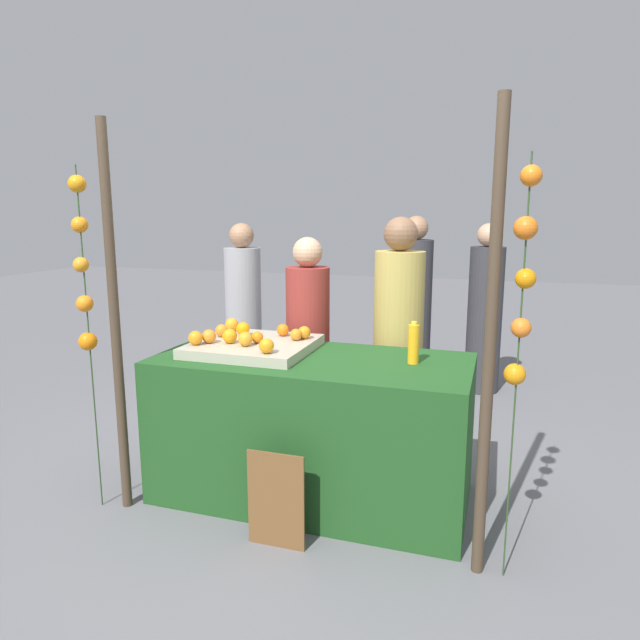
# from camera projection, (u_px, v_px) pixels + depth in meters

# --- Properties ---
(ground_plane) EXTENTS (24.00, 24.00, 0.00)m
(ground_plane) POSITION_uv_depth(u_px,v_px,m) (313.00, 494.00, 3.48)
(ground_plane) COLOR slate
(stall_counter) EXTENTS (1.85, 0.86, 0.87)m
(stall_counter) POSITION_uv_depth(u_px,v_px,m) (312.00, 427.00, 3.40)
(stall_counter) COLOR #1E4C1E
(stall_counter) RESTS_ON ground_plane
(orange_tray) EXTENTS (0.71, 0.68, 0.06)m
(orange_tray) POSITION_uv_depth(u_px,v_px,m) (253.00, 346.00, 3.47)
(orange_tray) COLOR #B2AD99
(orange_tray) RESTS_ON stall_counter
(orange_0) EXTENTS (0.08, 0.08, 0.08)m
(orange_0) POSITION_uv_depth(u_px,v_px,m) (222.00, 331.00, 3.59)
(orange_0) COLOR orange
(orange_0) RESTS_ON orange_tray
(orange_1) EXTENTS (0.09, 0.09, 0.09)m
(orange_1) POSITION_uv_depth(u_px,v_px,m) (245.00, 339.00, 3.34)
(orange_1) COLOR orange
(orange_1) RESTS_ON orange_tray
(orange_2) EXTENTS (0.09, 0.09, 0.09)m
(orange_2) POSITION_uv_depth(u_px,v_px,m) (195.00, 338.00, 3.37)
(orange_2) COLOR orange
(orange_2) RESTS_ON orange_tray
(orange_3) EXTENTS (0.09, 0.09, 0.09)m
(orange_3) POSITION_uv_depth(u_px,v_px,m) (267.00, 346.00, 3.17)
(orange_3) COLOR orange
(orange_3) RESTS_ON orange_tray
(orange_4) EXTENTS (0.09, 0.09, 0.09)m
(orange_4) POSITION_uv_depth(u_px,v_px,m) (243.00, 329.00, 3.63)
(orange_4) COLOR orange
(orange_4) RESTS_ON orange_tray
(orange_5) EXTENTS (0.08, 0.08, 0.08)m
(orange_5) POSITION_uv_depth(u_px,v_px,m) (283.00, 330.00, 3.61)
(orange_5) COLOR orange
(orange_5) RESTS_ON orange_tray
(orange_6) EXTENTS (0.08, 0.08, 0.08)m
(orange_6) POSITION_uv_depth(u_px,v_px,m) (304.00, 333.00, 3.53)
(orange_6) COLOR orange
(orange_6) RESTS_ON orange_tray
(orange_7) EXTENTS (0.08, 0.08, 0.08)m
(orange_7) POSITION_uv_depth(u_px,v_px,m) (209.00, 336.00, 3.41)
(orange_7) COLOR orange
(orange_7) RESTS_ON orange_tray
(orange_8) EXTENTS (0.09, 0.09, 0.09)m
(orange_8) POSITION_uv_depth(u_px,v_px,m) (232.00, 325.00, 3.76)
(orange_8) COLOR orange
(orange_8) RESTS_ON orange_tray
(orange_9) EXTENTS (0.07, 0.07, 0.07)m
(orange_9) POSITION_uv_depth(u_px,v_px,m) (296.00, 335.00, 3.49)
(orange_9) COLOR orange
(orange_9) RESTS_ON orange_tray
(orange_10) EXTENTS (0.09, 0.09, 0.09)m
(orange_10) POSITION_uv_depth(u_px,v_px,m) (230.00, 336.00, 3.41)
(orange_10) COLOR orange
(orange_10) RESTS_ON orange_tray
(orange_11) EXTENTS (0.07, 0.07, 0.07)m
(orange_11) POSITION_uv_depth(u_px,v_px,m) (257.00, 337.00, 3.42)
(orange_11) COLOR orange
(orange_11) RESTS_ON orange_tray
(juice_bottle) EXTENTS (0.06, 0.06, 0.24)m
(juice_bottle) POSITION_uv_depth(u_px,v_px,m) (414.00, 344.00, 3.17)
(juice_bottle) COLOR #F8A918
(juice_bottle) RESTS_ON stall_counter
(chalkboard_sign) EXTENTS (0.31, 0.03, 0.53)m
(chalkboard_sign) POSITION_uv_depth(u_px,v_px,m) (277.00, 501.00, 2.89)
(chalkboard_sign) COLOR brown
(chalkboard_sign) RESTS_ON ground_plane
(vendor_left) EXTENTS (0.31, 0.31, 1.55)m
(vendor_left) POSITION_uv_depth(u_px,v_px,m) (308.00, 353.00, 4.03)
(vendor_left) COLOR maroon
(vendor_left) RESTS_ON ground_plane
(vendor_right) EXTENTS (0.34, 0.34, 1.69)m
(vendor_right) POSITION_uv_depth(u_px,v_px,m) (398.00, 350.00, 3.86)
(vendor_right) COLOR tan
(vendor_right) RESTS_ON ground_plane
(crowd_person_0) EXTENTS (0.34, 0.34, 1.69)m
(crowd_person_0) POSITION_uv_depth(u_px,v_px,m) (414.00, 309.00, 5.50)
(crowd_person_0) COLOR #333338
(crowd_person_0) RESTS_ON ground_plane
(crowd_person_1) EXTENTS (0.32, 0.32, 1.62)m
(crowd_person_1) POSITION_uv_depth(u_px,v_px,m) (485.00, 315.00, 5.36)
(crowd_person_1) COLOR #333338
(crowd_person_1) RESTS_ON ground_plane
(crowd_person_2) EXTENTS (0.33, 0.33, 1.63)m
(crowd_person_2) POSITION_uv_depth(u_px,v_px,m) (244.00, 319.00, 5.11)
(crowd_person_2) COLOR #99999E
(crowd_person_2) RESTS_ON ground_plane
(canopy_post_left) EXTENTS (0.06, 0.06, 2.21)m
(canopy_post_left) POSITION_uv_depth(u_px,v_px,m) (115.00, 323.00, 3.14)
(canopy_post_left) COLOR #473828
(canopy_post_left) RESTS_ON ground_plane
(canopy_post_right) EXTENTS (0.06, 0.06, 2.21)m
(canopy_post_right) POSITION_uv_depth(u_px,v_px,m) (490.00, 350.00, 2.53)
(canopy_post_right) COLOR #473828
(canopy_post_right) RESTS_ON ground_plane
(garland_strand_left) EXTENTS (0.10, 0.11, 1.97)m
(garland_strand_left) POSITION_uv_depth(u_px,v_px,m) (83.00, 272.00, 3.09)
(garland_strand_left) COLOR #2D4C23
(garland_strand_left) RESTS_ON ground_plane
(garland_strand_right) EXTENTS (0.11, 0.11, 1.97)m
(garland_strand_right) POSITION_uv_depth(u_px,v_px,m) (523.00, 282.00, 2.43)
(garland_strand_right) COLOR #2D4C23
(garland_strand_right) RESTS_ON ground_plane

